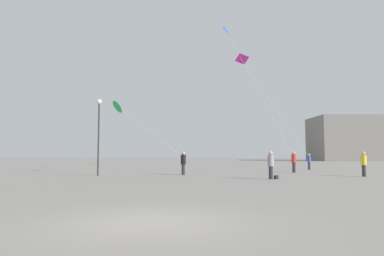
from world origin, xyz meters
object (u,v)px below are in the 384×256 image
kite_emerald_diamond (118,107)px  lamppost_east (99,125)px  person_in_grey (271,164)px  person_in_blue (309,161)px  building_left_hall (343,139)px  handbag_beside_flyer (276,177)px  person_in_black (183,162)px  kite_cobalt_delta (228,34)px  kite_magenta_delta (243,60)px  person_in_yellow (364,163)px  person_in_red (294,161)px

kite_emerald_diamond → lamppost_east: bearing=-97.2°
person_in_grey → lamppost_east: 12.76m
person_in_blue → building_left_hall: (23.34, 52.19, 4.48)m
person_in_grey → person_in_blue: (6.32, 13.79, -0.08)m
handbag_beside_flyer → person_in_grey: bearing=-164.1°
person_in_black → kite_cobalt_delta: bearing=140.7°
kite_cobalt_delta → kite_emerald_diamond: bearing=-149.5°
person_in_grey → building_left_hall: 72.47m
kite_cobalt_delta → building_left_hall: size_ratio=0.88×
person_in_black → person_in_grey: bearing=39.3°
kite_emerald_diamond → kite_cobalt_delta: bearing=30.5°
person_in_blue → kite_magenta_delta: (-5.66, 8.46, 12.73)m
kite_emerald_diamond → person_in_grey: bearing=-31.2°
person_in_yellow → handbag_beside_flyer: size_ratio=5.52×
person_in_yellow → lamppost_east: bearing=103.0°
person_in_blue → building_left_hall: size_ratio=0.11×
kite_cobalt_delta → person_in_grey: bearing=-81.9°
handbag_beside_flyer → kite_emerald_diamond: bearing=149.9°
person_in_blue → building_left_hall: 57.35m
building_left_hall → person_in_blue: bearing=-114.1°
kite_magenta_delta → person_in_yellow: bearing=-71.8°
person_in_red → person_in_blue: (2.91, 5.72, -0.11)m
person_in_red → kite_magenta_delta: 19.18m
person_in_grey → building_left_hall: size_ratio=0.12×
person_in_yellow → kite_magenta_delta: (-6.37, 19.31, 12.65)m
lamppost_east → person_in_yellow: bearing=-0.9°
handbag_beside_flyer → person_in_red: bearing=69.0°
kite_magenta_delta → kite_emerald_diamond: 21.12m
person_in_black → building_left_hall: bearing=136.3°
kite_magenta_delta → person_in_blue: bearing=-56.2°
kite_cobalt_delta → lamppost_east: 17.21m
person_in_blue → kite_cobalt_delta: size_ratio=0.12×
person_in_blue → handbag_beside_flyer: 14.95m
kite_magenta_delta → handbag_beside_flyer: 25.94m
person_in_black → handbag_beside_flyer: size_ratio=5.58×
person_in_black → handbag_beside_flyer: bearing=41.6°
person_in_yellow → kite_cobalt_delta: kite_cobalt_delta is taller
person_in_grey → person_in_yellow: bearing=49.0°
person_in_yellow → kite_cobalt_delta: size_ratio=0.13×
person_in_black → kite_emerald_diamond: kite_emerald_diamond is taller
person_in_black → person_in_yellow: person_in_black is taller
person_in_red → lamppost_east: size_ratio=0.32×
person_in_grey → building_left_hall: building_left_hall is taller
kite_emerald_diamond → building_left_hall: 71.96m
person_in_black → building_left_hall: size_ratio=0.12×
person_in_blue → kite_emerald_diamond: (-17.87, -6.80, 4.72)m
handbag_beside_flyer → lamppost_east: bearing=165.8°
kite_magenta_delta → kite_emerald_diamond: size_ratio=2.02×
person_in_black → person_in_blue: bearing=114.1°
person_in_grey → person_in_black: (-5.82, 4.37, 0.01)m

